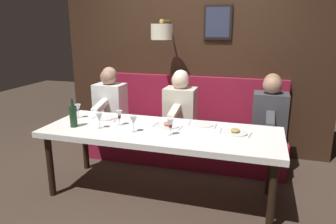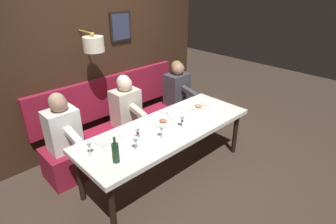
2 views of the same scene
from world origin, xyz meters
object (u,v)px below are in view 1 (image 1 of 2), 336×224
dining_table (161,135)px  wine_glass_1 (99,118)px  wine_bottle (73,116)px  diner_nearest (270,109)px  diner_near (180,103)px  diner_middle (110,98)px  wine_glass_0 (78,108)px  wine_glass_2 (170,124)px  wine_glass_3 (134,121)px  wine_glass_4 (119,115)px

dining_table → wine_glass_1: 0.66m
wine_glass_1 → wine_bottle: bearing=96.4°
diner_nearest → dining_table: bearing=129.1°
dining_table → diner_near: size_ratio=3.09×
diner_nearest → diner_middle: 2.10m
diner_near → diner_nearest: bearing=-90.0°
dining_table → wine_glass_0: bearing=82.9°
diner_near → diner_middle: same height
dining_table → wine_glass_1: wine_glass_1 is taller
dining_table → wine_glass_2: wine_glass_2 is taller
wine_glass_0 → wine_glass_3: (-0.28, -0.81, 0.00)m
wine_glass_3 → wine_bottle: wine_bottle is taller
diner_middle → wine_glass_0: diner_middle is taller
wine_glass_2 → wine_glass_3: 0.38m
wine_glass_3 → wine_bottle: bearing=91.9°
diner_nearest → wine_glass_2: size_ratio=4.82×
diner_near → wine_glass_0: size_ratio=4.82×
diner_nearest → wine_glass_2: 1.39m
diner_near → wine_glass_0: bearing=126.3°
diner_middle → wine_glass_2: size_ratio=4.82×
wine_glass_0 → wine_glass_4: bearing=-101.3°
diner_nearest → diner_near: same height
diner_middle → wine_glass_4: diner_middle is taller
wine_glass_0 → wine_bottle: wine_bottle is taller
diner_nearest → wine_bottle: size_ratio=2.64×
diner_near → wine_glass_3: diner_near is taller
dining_table → wine_glass_4: 0.50m
wine_glass_3 → diner_middle: bearing=37.2°
wine_glass_1 → diner_middle: bearing=21.3°
dining_table → wine_glass_2: bearing=-133.1°
wine_bottle → wine_glass_4: bearing=-66.9°
wine_bottle → diner_near: bearing=-40.1°
dining_table → diner_middle: size_ratio=3.09×
diner_nearest → wine_bottle: bearing=117.9°
wine_glass_0 → wine_glass_1: size_ratio=1.00×
wine_glass_0 → diner_nearest: bearing=-70.6°
wine_glass_1 → wine_glass_2: bearing=-89.5°
wine_glass_2 → wine_glass_0: bearing=77.5°
diner_nearest → wine_glass_3: 1.68m
diner_middle → wine_glass_1: bearing=-158.7°
dining_table → wine_bottle: 0.94m
wine_glass_4 → wine_bottle: size_ratio=0.55×
dining_table → wine_bottle: (-0.17, 0.91, 0.18)m
wine_glass_1 → wine_bottle: (-0.03, 0.29, -0.00)m
diner_middle → wine_bottle: diner_middle is taller
wine_bottle → wine_glass_0: bearing=24.1°
diner_nearest → diner_middle: bearing=90.0°
wine_glass_4 → wine_glass_0: bearing=78.7°
wine_glass_1 → diner_nearest: bearing=-59.1°
wine_glass_2 → diner_middle: bearing=48.9°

